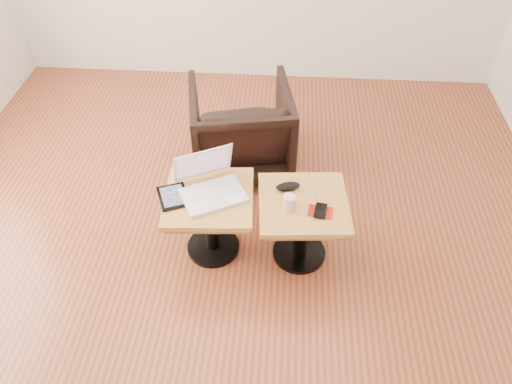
# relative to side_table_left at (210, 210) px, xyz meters

# --- Properties ---
(room_shell) EXTENTS (4.52, 4.52, 2.71)m
(room_shell) POSITION_rel_side_table_left_xyz_m (0.13, 0.03, 0.99)
(room_shell) COLOR brown
(room_shell) RESTS_ON ground
(side_table_left) EXTENTS (0.56, 0.56, 0.48)m
(side_table_left) POSITION_rel_side_table_left_xyz_m (0.00, 0.00, 0.00)
(side_table_left) COLOR black
(side_table_left) RESTS_ON ground
(side_table_right) EXTENTS (0.57, 0.57, 0.48)m
(side_table_right) POSITION_rel_side_table_left_xyz_m (0.57, -0.01, 0.00)
(side_table_right) COLOR black
(side_table_right) RESTS_ON ground
(laptop) EXTENTS (0.47, 0.46, 0.25)m
(laptop) POSITION_rel_side_table_left_xyz_m (0.00, 0.04, 0.17)
(laptop) COLOR white
(laptop) RESTS_ON side_table_left
(tablet) EXTENTS (0.24, 0.26, 0.02)m
(tablet) POSITION_rel_side_table_left_xyz_m (-0.21, -0.03, 0.13)
(tablet) COLOR black
(tablet) RESTS_ON side_table_left
(charging_adapter) EXTENTS (0.05, 0.05, 0.03)m
(charging_adapter) POSITION_rel_side_table_left_xyz_m (-0.20, 0.20, 0.13)
(charging_adapter) COLOR white
(charging_adapter) RESTS_ON side_table_left
(glasses_case) EXTENTS (0.16, 0.10, 0.05)m
(glasses_case) POSITION_rel_side_table_left_xyz_m (0.47, 0.09, 0.14)
(glasses_case) COLOR black
(glasses_case) RESTS_ON side_table_right
(striped_cup) EXTENTS (0.08, 0.08, 0.10)m
(striped_cup) POSITION_rel_side_table_left_xyz_m (0.48, -0.07, 0.17)
(striped_cup) COLOR pink
(striped_cup) RESTS_ON side_table_right
(earbuds_tangle) EXTENTS (0.08, 0.05, 0.02)m
(earbuds_tangle) POSITION_rel_side_table_left_xyz_m (0.62, 0.05, 0.13)
(earbuds_tangle) COLOR white
(earbuds_tangle) RESTS_ON side_table_right
(phone_on_sleeve) EXTENTS (0.15, 0.13, 0.02)m
(phone_on_sleeve) POSITION_rel_side_table_left_xyz_m (0.66, -0.09, 0.13)
(phone_on_sleeve) COLOR maroon
(phone_on_sleeve) RESTS_ON side_table_right
(armchair) EXTENTS (0.85, 0.86, 0.68)m
(armchair) POSITION_rel_side_table_left_xyz_m (0.11, 0.89, -0.02)
(armchair) COLOR black
(armchair) RESTS_ON ground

